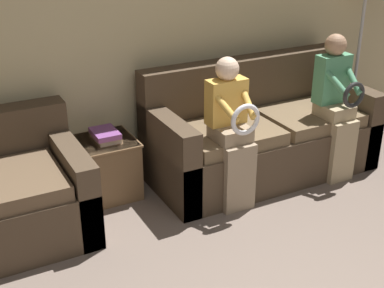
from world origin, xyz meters
TOP-DOWN VIEW (x-y plane):
  - wall_back at (0.00, 2.85)m, footprint 6.86×0.06m
  - couch_main at (1.04, 2.35)m, footprint 1.98×0.86m
  - child_left_seated at (0.53, 1.98)m, footprint 0.31×0.38m
  - child_right_seated at (1.56, 1.99)m, footprint 0.29×0.38m
  - side_shelf at (-0.28, 2.56)m, footprint 0.45×0.47m
  - book_stack at (-0.28, 2.56)m, footprint 0.19×0.26m
  - floor_lamp at (2.33, 2.58)m, footprint 0.34×0.34m

SIDE VIEW (x-z plane):
  - side_shelf at x=-0.28m, z-range 0.01..0.49m
  - couch_main at x=1.04m, z-range -0.14..0.83m
  - book_stack at x=-0.28m, z-range 0.49..0.57m
  - child_left_seated at x=0.53m, z-range 0.06..1.24m
  - child_right_seated at x=1.56m, z-range 0.07..1.30m
  - wall_back at x=0.00m, z-range 0.00..2.55m
  - floor_lamp at x=2.33m, z-range 0.54..2.11m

